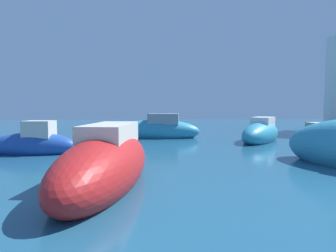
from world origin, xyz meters
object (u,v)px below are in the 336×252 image
Objects in this scene: moored_boat_0 at (34,144)px; moored_boat_3 at (107,163)px; moored_boat_4 at (157,130)px; moored_boat_2 at (261,133)px.

moored_boat_0 is 0.66× the size of moored_boat_3.
moored_boat_0 is 0.66× the size of moored_boat_4.
moored_boat_4 is (5.66, 5.67, 0.10)m from moored_boat_0.
moored_boat_2 is 0.84× the size of moored_boat_4.
moored_boat_0 is 6.20m from moored_boat_3.
moored_boat_3 is (-7.93, -8.20, 0.07)m from moored_boat_2.
moored_boat_0 is at bearing -133.03° from moored_boat_3.
moored_boat_0 reaches higher than moored_boat_2.
moored_boat_0 is 0.79× the size of moored_boat_2.
moored_boat_2 is 11.41m from moored_boat_3.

